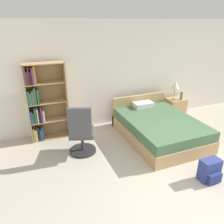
{
  "coord_description": "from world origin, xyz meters",
  "views": [
    {
      "loc": [
        -2.16,
        -1.79,
        2.56
      ],
      "look_at": [
        -0.63,
        1.98,
        0.84
      ],
      "focal_mm": 35.0,
      "sensor_mm": 36.0,
      "label": 1
    }
  ],
  "objects_px": {
    "office_chair": "(81,133)",
    "water_bottle": "(181,96)",
    "bookshelf": "(42,104)",
    "backpack_blue": "(210,171)",
    "table_lamp": "(175,85)",
    "nightstand": "(175,107)",
    "bed": "(158,127)"
  },
  "relations": [
    {
      "from": "bed",
      "to": "office_chair",
      "type": "distance_m",
      "value": 1.84
    },
    {
      "from": "nightstand",
      "to": "table_lamp",
      "type": "xyz_separation_m",
      "value": [
        -0.07,
        0.01,
        0.65
      ]
    },
    {
      "from": "nightstand",
      "to": "table_lamp",
      "type": "bearing_deg",
      "value": 170.92
    },
    {
      "from": "office_chair",
      "to": "water_bottle",
      "type": "xyz_separation_m",
      "value": [
        3.09,
        0.84,
        0.13
      ]
    },
    {
      "from": "nightstand",
      "to": "water_bottle",
      "type": "height_order",
      "value": "water_bottle"
    },
    {
      "from": "bookshelf",
      "to": "bed",
      "type": "distance_m",
      "value": 2.69
    },
    {
      "from": "water_bottle",
      "to": "nightstand",
      "type": "bearing_deg",
      "value": 128.82
    },
    {
      "from": "table_lamp",
      "to": "backpack_blue",
      "type": "xyz_separation_m",
      "value": [
        -1.11,
        -2.55,
        -0.71
      ]
    },
    {
      "from": "table_lamp",
      "to": "water_bottle",
      "type": "relative_size",
      "value": 2.33
    },
    {
      "from": "nightstand",
      "to": "water_bottle",
      "type": "xyz_separation_m",
      "value": [
        0.09,
        -0.11,
        0.36
      ]
    },
    {
      "from": "backpack_blue",
      "to": "bed",
      "type": "bearing_deg",
      "value": 89.58
    },
    {
      "from": "office_chair",
      "to": "table_lamp",
      "type": "distance_m",
      "value": 3.11
    },
    {
      "from": "office_chair",
      "to": "table_lamp",
      "type": "xyz_separation_m",
      "value": [
        2.93,
        0.96,
        0.42
      ]
    },
    {
      "from": "nightstand",
      "to": "backpack_blue",
      "type": "xyz_separation_m",
      "value": [
        -1.19,
        -2.54,
        -0.07
      ]
    },
    {
      "from": "water_bottle",
      "to": "backpack_blue",
      "type": "bearing_deg",
      "value": -117.59
    },
    {
      "from": "bookshelf",
      "to": "water_bottle",
      "type": "xyz_separation_m",
      "value": [
        3.71,
        -0.14,
        -0.24
      ]
    },
    {
      "from": "bookshelf",
      "to": "water_bottle",
      "type": "height_order",
      "value": "bookshelf"
    },
    {
      "from": "water_bottle",
      "to": "office_chair",
      "type": "bearing_deg",
      "value": -164.81
    },
    {
      "from": "office_chair",
      "to": "backpack_blue",
      "type": "bearing_deg",
      "value": -41.22
    },
    {
      "from": "nightstand",
      "to": "backpack_blue",
      "type": "height_order",
      "value": "nightstand"
    },
    {
      "from": "office_chair",
      "to": "water_bottle",
      "type": "height_order",
      "value": "office_chair"
    },
    {
      "from": "bookshelf",
      "to": "table_lamp",
      "type": "bearing_deg",
      "value": -0.4
    },
    {
      "from": "office_chair",
      "to": "backpack_blue",
      "type": "xyz_separation_m",
      "value": [
        1.82,
        -1.59,
        -0.29
      ]
    },
    {
      "from": "bookshelf",
      "to": "office_chair",
      "type": "xyz_separation_m",
      "value": [
        0.62,
        -0.98,
        -0.38
      ]
    },
    {
      "from": "table_lamp",
      "to": "bed",
      "type": "bearing_deg",
      "value": -140.23
    },
    {
      "from": "bed",
      "to": "office_chair",
      "type": "relative_size",
      "value": 1.9
    },
    {
      "from": "table_lamp",
      "to": "backpack_blue",
      "type": "distance_m",
      "value": 2.87
    },
    {
      "from": "bookshelf",
      "to": "backpack_blue",
      "type": "distance_m",
      "value": 3.61
    },
    {
      "from": "bed",
      "to": "water_bottle",
      "type": "distance_m",
      "value": 1.53
    },
    {
      "from": "bookshelf",
      "to": "office_chair",
      "type": "distance_m",
      "value": 1.22
    },
    {
      "from": "bed",
      "to": "nightstand",
      "type": "xyz_separation_m",
      "value": [
        1.17,
        0.9,
        -0.0
      ]
    },
    {
      "from": "bookshelf",
      "to": "nightstand",
      "type": "height_order",
      "value": "bookshelf"
    }
  ]
}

